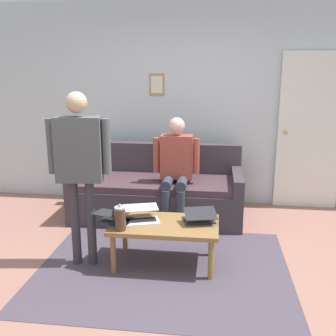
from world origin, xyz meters
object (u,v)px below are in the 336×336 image
object	(u,v)px
person_seated	(176,165)
coffee_table	(165,228)
laptop_center	(199,218)
person_standing	(80,158)
interior_door	(310,132)
couch	(158,193)
laptop_right	(115,218)
laptop_left	(141,216)
french_press	(120,218)

from	to	relation	value
person_seated	coffee_table	bearing A→B (deg)	90.25
laptop_center	person_standing	xyz separation A→B (m)	(1.09, 0.16, 0.59)
interior_door	couch	xyz separation A→B (m)	(1.93, 0.61, -0.72)
laptop_center	laptop_right	size ratio (longest dim) A/B	0.86
interior_door	person_standing	world-z (taller)	interior_door
laptop_left	french_press	size ratio (longest dim) A/B	1.66
laptop_left	laptop_center	distance (m)	0.56
coffee_table	person_standing	world-z (taller)	person_standing
laptop_right	laptop_left	bearing A→B (deg)	-160.99
laptop_center	person_seated	distance (m)	1.04
laptop_right	person_standing	world-z (taller)	person_standing
coffee_table	laptop_center	size ratio (longest dim) A/B	2.88
laptop_right	person_seated	xyz separation A→B (m)	(-0.46, -1.07, 0.26)
french_press	person_seated	size ratio (longest dim) A/B	0.19
couch	laptop_center	world-z (taller)	couch
laptop_center	coffee_table	bearing A→B (deg)	12.81
laptop_center	person_standing	bearing A→B (deg)	8.17
laptop_right	french_press	world-z (taller)	french_press
couch	french_press	xyz separation A→B (m)	(0.12, 1.46, 0.23)
laptop_right	french_press	distance (m)	0.20
laptop_left	person_seated	xyz separation A→B (m)	(-0.23, -0.99, 0.27)
couch	coffee_table	xyz separation A→B (m)	(-0.26, 1.25, 0.07)
laptop_right	laptop_center	bearing A→B (deg)	-171.81
laptop_left	french_press	distance (m)	0.29
interior_door	coffee_table	xyz separation A→B (m)	(1.67, 1.86, -0.65)
interior_door	person_seated	bearing A→B (deg)	26.51
laptop_left	person_standing	bearing A→B (deg)	13.05
couch	laptop_left	world-z (taller)	couch
couch	laptop_left	distance (m)	1.23
couch	coffee_table	size ratio (longest dim) A/B	2.07
person_seated	laptop_left	bearing A→B (deg)	76.93
interior_door	coffee_table	world-z (taller)	interior_door
coffee_table	laptop_left	size ratio (longest dim) A/B	2.45
laptop_left	person_standing	distance (m)	0.80
laptop_center	french_press	distance (m)	0.75
coffee_table	person_standing	distance (m)	1.03
laptop_left	interior_door	bearing A→B (deg)	-136.24
interior_door	laptop_right	xyz separation A→B (m)	(2.14, 1.90, -0.56)
interior_door	laptop_left	bearing A→B (deg)	43.76
interior_door	laptop_left	size ratio (longest dim) A/B	4.98
laptop_right	interior_door	bearing A→B (deg)	-138.32
couch	laptop_right	world-z (taller)	couch
interior_door	laptop_left	world-z (taller)	interior_door
coffee_table	laptop_left	distance (m)	0.25
couch	laptop_right	distance (m)	1.32
laptop_right	person_seated	distance (m)	1.19
laptop_right	person_seated	world-z (taller)	person_seated
couch	laptop_left	bearing A→B (deg)	91.07
coffee_table	laptop_left	xyz separation A→B (m)	(0.23, -0.04, 0.09)
french_press	person_standing	xyz separation A→B (m)	(0.39, -0.12, 0.52)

